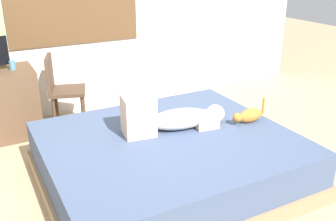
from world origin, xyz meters
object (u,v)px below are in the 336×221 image
object	(u,v)px
person_lying	(170,117)
chair_by_desk	(61,87)
bed	(169,160)
cat	(249,115)
cup	(12,65)

from	to	relation	value
person_lying	chair_by_desk	xyz separation A→B (m)	(-0.62, 1.39, -0.04)
bed	chair_by_desk	size ratio (longest dim) A/B	2.43
person_lying	cat	xyz separation A→B (m)	(0.71, -0.20, -0.05)
person_lying	cup	xyz separation A→B (m)	(-1.07, 1.50, 0.24)
cat	cup	distance (m)	2.48
cat	person_lying	bearing A→B (deg)	164.16
bed	cup	distance (m)	1.99
person_lying	cat	size ratio (longest dim) A/B	2.63
person_lying	cup	world-z (taller)	cup
bed	person_lying	bearing A→B (deg)	57.70
person_lying	chair_by_desk	world-z (taller)	chair_by_desk
chair_by_desk	bed	bearing A→B (deg)	-70.49
person_lying	cat	bearing A→B (deg)	-15.84
person_lying	cat	distance (m)	0.74
chair_by_desk	cat	bearing A→B (deg)	-50.05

